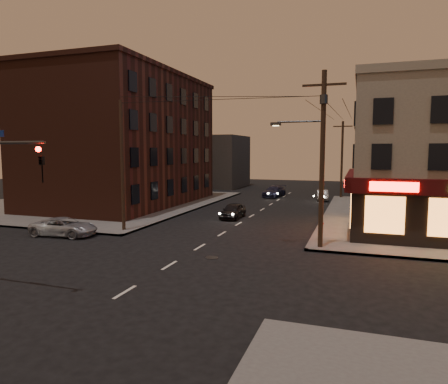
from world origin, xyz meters
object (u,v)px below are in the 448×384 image
at_px(sedan_mid, 322,195).
at_px(sedan_near, 233,211).
at_px(fire_hydrant, 321,224).
at_px(sedan_far, 274,191).
at_px(suv_cross, 64,227).

bearing_deg(sedan_mid, sedan_near, -119.49).
bearing_deg(sedan_near, fire_hydrant, -23.68).
height_order(sedan_near, sedan_far, sedan_far).
relative_size(suv_cross, sedan_near, 1.18).
xyz_separation_m(suv_cross, sedan_mid, (14.69, 25.42, -0.03)).
xyz_separation_m(sedan_far, fire_hydrant, (7.51, -20.09, -0.09)).
height_order(suv_cross, fire_hydrant, suv_cross).
xyz_separation_m(sedan_mid, fire_hydrant, (1.52, -18.45, -0.01)).
bearing_deg(sedan_mid, fire_hydrant, -92.90).
bearing_deg(sedan_mid, suv_cross, -127.64).
relative_size(sedan_far, fire_hydrant, 5.91).
xyz_separation_m(sedan_near, fire_hydrant, (7.59, -3.34, -0.06)).
distance_m(sedan_near, fire_hydrant, 8.29).
distance_m(suv_cross, fire_hydrant, 17.65).
relative_size(sedan_near, sedan_mid, 1.05).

